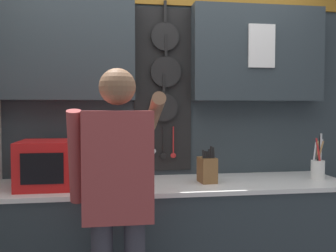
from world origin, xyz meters
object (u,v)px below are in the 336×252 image
(microwave, at_px, (56,164))
(knife_block, at_px, (207,169))
(person, at_px, (118,189))
(utensil_crock, at_px, (318,167))

(microwave, xyz_separation_m, knife_block, (1.06, 0.00, -0.06))
(microwave, relative_size, person, 0.29)
(microwave, bearing_deg, utensil_crock, 0.04)
(microwave, relative_size, knife_block, 1.79)
(person, bearing_deg, microwave, 127.91)
(utensil_crock, bearing_deg, person, -160.63)
(knife_block, relative_size, utensil_crock, 0.76)
(microwave, xyz_separation_m, utensil_crock, (1.92, 0.00, -0.06))
(microwave, height_order, utensil_crock, utensil_crock)
(knife_block, distance_m, person, 0.83)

